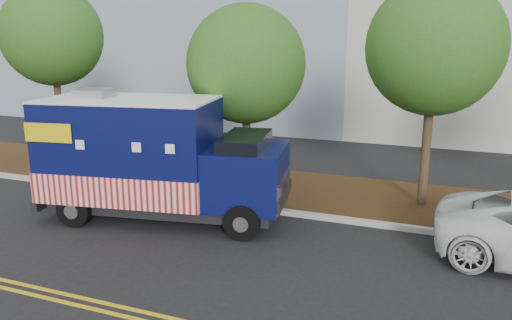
% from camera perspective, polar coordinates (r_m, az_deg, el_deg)
% --- Properties ---
extents(ground, '(120.00, 120.00, 0.00)m').
position_cam_1_polar(ground, '(14.05, -8.31, -6.77)').
color(ground, black).
rests_on(ground, ground).
extents(curb, '(120.00, 0.18, 0.15)m').
position_cam_1_polar(curb, '(15.18, -5.74, -4.77)').
color(curb, '#9E9E99').
rests_on(curb, ground).
extents(mulch_strip, '(120.00, 4.00, 0.15)m').
position_cam_1_polar(mulch_strip, '(16.99, -2.55, -2.65)').
color(mulch_strip, '#321F0E').
rests_on(mulch_strip, ground).
extents(centerline_near, '(120.00, 0.10, 0.01)m').
position_cam_1_polar(centerline_near, '(10.76, -20.32, -14.33)').
color(centerline_near, gold).
rests_on(centerline_near, ground).
extents(centerline_far, '(120.00, 0.10, 0.01)m').
position_cam_1_polar(centerline_far, '(10.60, -21.24, -14.87)').
color(centerline_far, gold).
rests_on(centerline_far, ground).
extents(tree_a, '(3.67, 3.67, 6.79)m').
position_cam_1_polar(tree_a, '(20.28, -22.26, 13.00)').
color(tree_a, '#38281C').
rests_on(tree_a, ground).
extents(tree_b, '(3.68, 3.68, 5.93)m').
position_cam_1_polar(tree_b, '(15.66, -1.14, 10.86)').
color(tree_b, '#38281C').
rests_on(tree_b, ground).
extents(tree_c, '(3.74, 3.74, 6.52)m').
position_cam_1_polar(tree_c, '(14.74, 19.73, 12.01)').
color(tree_c, '#38281C').
rests_on(tree_c, ground).
extents(sign_post, '(0.06, 0.06, 2.40)m').
position_cam_1_polar(sign_post, '(17.04, -15.53, 0.81)').
color(sign_post, '#473828').
rests_on(sign_post, ground).
extents(food_truck, '(7.04, 3.56, 3.55)m').
position_cam_1_polar(food_truck, '(13.98, -11.78, -0.12)').
color(food_truck, black).
rests_on(food_truck, ground).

